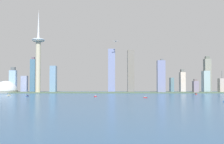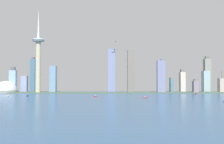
{
  "view_description": "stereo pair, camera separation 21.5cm",
  "coord_description": "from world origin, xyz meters",
  "px_view_note": "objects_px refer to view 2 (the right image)",
  "views": [
    {
      "loc": [
        -31.35,
        -390.72,
        42.23
      ],
      "look_at": [
        -28.37,
        474.12,
        72.02
      ],
      "focal_mm": 40.29,
      "sensor_mm": 36.0,
      "label": 1
    },
    {
      "loc": [
        -31.14,
        -390.72,
        42.23
      ],
      "look_at": [
        -28.37,
        474.12,
        72.02
      ],
      "focal_mm": 40.29,
      "sensor_mm": 36.0,
      "label": 2
    }
  ],
  "objects_px": {
    "skyscraper_6": "(181,81)",
    "skyscraper_13": "(32,75)",
    "observation_tower": "(37,55)",
    "boat_2": "(145,97)",
    "skyscraper_0": "(206,75)",
    "skyscraper_11": "(171,85)",
    "skyscraper_4": "(205,81)",
    "skyscraper_12": "(52,79)",
    "skyscraper_3": "(161,76)",
    "stadium_dome": "(5,90)",
    "skyscraper_7": "(23,84)",
    "boat_5": "(8,95)",
    "boat_7": "(26,96)",
    "skyscraper_2": "(221,85)",
    "skyscraper_5": "(195,87)",
    "boat_1": "(95,96)",
    "skyscraper_1": "(160,77)",
    "skyscraper_9": "(12,81)",
    "skyscraper_8": "(111,70)",
    "skyscraper_10": "(130,71)",
    "boat_6": "(195,94)",
    "airplane": "(115,41)"
  },
  "relations": [
    {
      "from": "boat_5",
      "to": "boat_6",
      "type": "bearing_deg",
      "value": 128.5
    },
    {
      "from": "skyscraper_11",
      "to": "boat_1",
      "type": "relative_size",
      "value": 7.76
    },
    {
      "from": "skyscraper_1",
      "to": "skyscraper_13",
      "type": "bearing_deg",
      "value": 172.43
    },
    {
      "from": "stadium_dome",
      "to": "boat_1",
      "type": "height_order",
      "value": "stadium_dome"
    },
    {
      "from": "skyscraper_9",
      "to": "boat_6",
      "type": "height_order",
      "value": "skyscraper_9"
    },
    {
      "from": "skyscraper_2",
      "to": "skyscraper_10",
      "type": "relative_size",
      "value": 0.48
    },
    {
      "from": "observation_tower",
      "to": "boat_2",
      "type": "height_order",
      "value": "observation_tower"
    },
    {
      "from": "skyscraper_4",
      "to": "skyscraper_5",
      "type": "distance_m",
      "value": 91.43
    },
    {
      "from": "skyscraper_3",
      "to": "boat_2",
      "type": "distance_m",
      "value": 363.18
    },
    {
      "from": "boat_7",
      "to": "skyscraper_10",
      "type": "bearing_deg",
      "value": -46.75
    },
    {
      "from": "boat_2",
      "to": "boat_1",
      "type": "bearing_deg",
      "value": -162.7
    },
    {
      "from": "observation_tower",
      "to": "skyscraper_7",
      "type": "bearing_deg",
      "value": 133.33
    },
    {
      "from": "skyscraper_8",
      "to": "skyscraper_10",
      "type": "bearing_deg",
      "value": 14.56
    },
    {
      "from": "skyscraper_13",
      "to": "skyscraper_9",
      "type": "bearing_deg",
      "value": -152.1
    },
    {
      "from": "skyscraper_0",
      "to": "skyscraper_11",
      "type": "xyz_separation_m",
      "value": [
        -136.33,
        -4.27,
        -37.29
      ]
    },
    {
      "from": "boat_7",
      "to": "skyscraper_0",
      "type": "bearing_deg",
      "value": -66.1
    },
    {
      "from": "boat_5",
      "to": "boat_7",
      "type": "relative_size",
      "value": 0.9
    },
    {
      "from": "skyscraper_6",
      "to": "skyscraper_13",
      "type": "distance_m",
      "value": 569.5
    },
    {
      "from": "observation_tower",
      "to": "skyscraper_7",
      "type": "distance_m",
      "value": 147.76
    },
    {
      "from": "skyscraper_4",
      "to": "observation_tower",
      "type": "bearing_deg",
      "value": -174.29
    },
    {
      "from": "skyscraper_3",
      "to": "skyscraper_4",
      "type": "distance_m",
      "value": 157.78
    },
    {
      "from": "observation_tower",
      "to": "stadium_dome",
      "type": "bearing_deg",
      "value": 175.64
    },
    {
      "from": "boat_5",
      "to": "skyscraper_3",
      "type": "bearing_deg",
      "value": 149.27
    },
    {
      "from": "skyscraper_0",
      "to": "boat_5",
      "type": "bearing_deg",
      "value": -158.85
    },
    {
      "from": "skyscraper_5",
      "to": "boat_1",
      "type": "xyz_separation_m",
      "value": [
        -326.85,
        -194.52,
        -20.06
      ]
    },
    {
      "from": "skyscraper_6",
      "to": "observation_tower",
      "type": "bearing_deg",
      "value": -167.79
    },
    {
      "from": "skyscraper_1",
      "to": "skyscraper_10",
      "type": "distance_m",
      "value": 135.54
    },
    {
      "from": "skyscraper_11",
      "to": "boat_1",
      "type": "xyz_separation_m",
      "value": [
        -267.43,
        -284.89,
        -24.89
      ]
    },
    {
      "from": "stadium_dome",
      "to": "skyscraper_4",
      "type": "bearing_deg",
      "value": 4.1
    },
    {
      "from": "skyscraper_8",
      "to": "observation_tower",
      "type": "bearing_deg",
      "value": -161.39
    },
    {
      "from": "skyscraper_6",
      "to": "skyscraper_10",
      "type": "relative_size",
      "value": 0.54
    },
    {
      "from": "skyscraper_11",
      "to": "skyscraper_13",
      "type": "relative_size",
      "value": 0.41
    },
    {
      "from": "skyscraper_7",
      "to": "skyscraper_9",
      "type": "relative_size",
      "value": 0.66
    },
    {
      "from": "skyscraper_7",
      "to": "airplane",
      "type": "bearing_deg",
      "value": -6.26
    },
    {
      "from": "skyscraper_0",
      "to": "skyscraper_2",
      "type": "xyz_separation_m",
      "value": [
        30.01,
        -56.18,
        -38.77
      ]
    },
    {
      "from": "boat_2",
      "to": "skyscraper_11",
      "type": "bearing_deg",
      "value": 101.88
    },
    {
      "from": "skyscraper_11",
      "to": "skyscraper_2",
      "type": "bearing_deg",
      "value": -17.33
    },
    {
      "from": "skyscraper_13",
      "to": "skyscraper_1",
      "type": "bearing_deg",
      "value": -7.57
    },
    {
      "from": "skyscraper_5",
      "to": "skyscraper_9",
      "type": "distance_m",
      "value": 642.03
    },
    {
      "from": "boat_2",
      "to": "airplane",
      "type": "distance_m",
      "value": 344.38
    },
    {
      "from": "skyscraper_4",
      "to": "skyscraper_12",
      "type": "xyz_separation_m",
      "value": [
        -551.23,
        -31.38,
        8.2
      ]
    },
    {
      "from": "skyscraper_0",
      "to": "skyscraper_11",
      "type": "distance_m",
      "value": 141.4
    },
    {
      "from": "skyscraper_0",
      "to": "skyscraper_6",
      "type": "distance_m",
      "value": 94.63
    },
    {
      "from": "skyscraper_1",
      "to": "skyscraper_5",
      "type": "bearing_deg",
      "value": -10.49
    },
    {
      "from": "stadium_dome",
      "to": "skyscraper_6",
      "type": "bearing_deg",
      "value": 9.33
    },
    {
      "from": "skyscraper_8",
      "to": "airplane",
      "type": "height_order",
      "value": "airplane"
    },
    {
      "from": "skyscraper_9",
      "to": "skyscraper_8",
      "type": "bearing_deg",
      "value": 6.69
    },
    {
      "from": "skyscraper_9",
      "to": "skyscraper_10",
      "type": "distance_m",
      "value": 434.47
    },
    {
      "from": "observation_tower",
      "to": "boat_5",
      "type": "distance_m",
      "value": 210.14
    },
    {
      "from": "skyscraper_11",
      "to": "skyscraper_13",
      "type": "xyz_separation_m",
      "value": [
        -519.01,
        -7.6,
        35.92
      ]
    }
  ]
}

